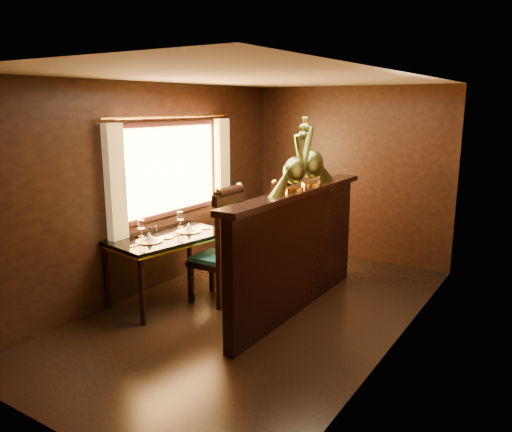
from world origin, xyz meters
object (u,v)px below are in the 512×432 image
object	(u,v)px
dining_table	(167,242)
chair_left	(224,242)
peacock_left	(295,158)
chair_right	(274,226)
peacock_right	(312,151)

from	to	relation	value
dining_table	chair_left	bearing A→B (deg)	37.43
dining_table	peacock_left	size ratio (longest dim) A/B	2.14
chair_left	peacock_left	size ratio (longest dim) A/B	2.05
chair_right	peacock_left	xyz separation A→B (m)	(0.77, -0.90, 1.00)
chair_left	dining_table	bearing A→B (deg)	-152.99
dining_table	chair_right	world-z (taller)	chair_right
dining_table	chair_right	size ratio (longest dim) A/B	1.08
chair_left	peacock_right	world-z (taller)	peacock_right
peacock_left	peacock_right	xyz separation A→B (m)	(0.00, 0.40, 0.04)
chair_left	chair_right	distance (m)	1.07
dining_table	chair_left	distance (m)	0.65
chair_left	peacock_right	xyz separation A→B (m)	(0.80, 0.56, 1.02)
dining_table	peacock_right	bearing A→B (deg)	41.92
dining_table	chair_right	distance (m)	1.50
dining_table	chair_left	world-z (taller)	chair_left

